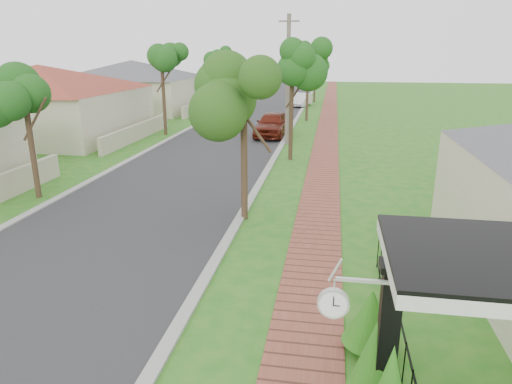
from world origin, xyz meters
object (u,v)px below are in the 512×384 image
Objects in this scene: porch_post at (387,346)px; parked_car_white at (302,100)px; utility_pole at (288,81)px; station_clock at (335,302)px; parked_car_red at (273,124)px; near_tree at (244,98)px.

porch_post reaches higher than parked_car_white.
station_clock is (2.83, -21.25, -1.81)m from utility_pole.
parked_car_white is at bearing 94.63° from station_clock.
porch_post reaches higher than parked_car_red.
parked_car_red is at bearing 101.62° from porch_post.
porch_post is at bearing -74.13° from parked_car_white.
porch_post is 41.12m from parked_car_white.
parked_car_red is 4.58× the size of station_clock.
near_tree is (1.09, -15.54, 3.21)m from parked_car_red.
utility_pole is (0.50, -19.90, 3.12)m from parked_car_white.
parked_car_white is 41.30m from station_clock.
near_tree is at bearing -81.40° from parked_car_red.
near_tree is at bearing -79.23° from parked_car_white.
near_tree is 13.00m from utility_pole.
near_tree reaches higher than porch_post.
parked_car_red is 15.91m from near_tree.
utility_pole is (0.10, 13.00, -0.24)m from near_tree.
station_clock is at bearing -75.30° from parked_car_white.
parked_car_red is at bearing 94.02° from near_tree.
station_clock is at bearing -82.40° from utility_pole.
parked_car_red is 0.63× the size of utility_pole.
utility_pole reaches higher than near_tree.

